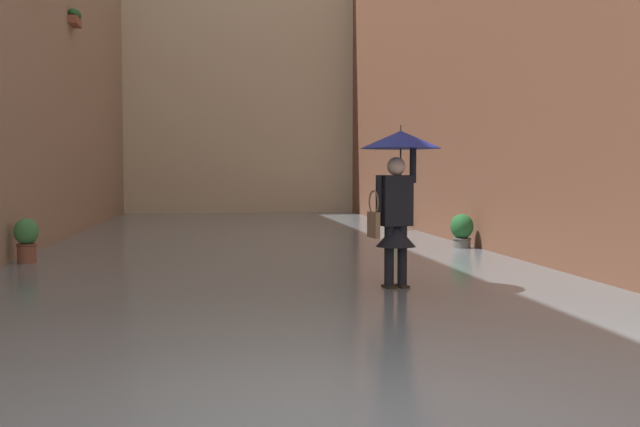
# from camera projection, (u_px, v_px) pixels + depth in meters

# --- Properties ---
(ground_plane) EXTENTS (60.00, 60.00, 0.00)m
(ground_plane) POSITION_uv_depth(u_px,v_px,m) (257.00, 244.00, 16.05)
(ground_plane) COLOR gray
(flood_water) EXTENTS (9.09, 29.41, 0.07)m
(flood_water) POSITION_uv_depth(u_px,v_px,m) (257.00, 243.00, 16.05)
(flood_water) COLOR slate
(flood_water) RESTS_ON ground_plane
(building_facade_far) EXTENTS (11.89, 1.80, 12.74)m
(building_facade_far) POSITION_uv_depth(u_px,v_px,m) (239.00, 43.00, 28.19)
(building_facade_far) COLOR beige
(building_facade_far) RESTS_ON ground_plane
(person_wading) EXTENTS (1.01, 1.01, 2.10)m
(person_wading) POSITION_uv_depth(u_px,v_px,m) (398.00, 175.00, 9.45)
(person_wading) COLOR #2D2319
(person_wading) RESTS_ON ground_plane
(potted_plant_far_left) EXTENTS (0.44, 0.44, 0.72)m
(potted_plant_far_left) POSITION_uv_depth(u_px,v_px,m) (462.00, 231.00, 14.61)
(potted_plant_far_left) COLOR #66605B
(potted_plant_far_left) RESTS_ON ground_plane
(potted_plant_far_right) EXTENTS (0.39, 0.39, 0.79)m
(potted_plant_far_right) POSITION_uv_depth(u_px,v_px,m) (26.00, 240.00, 12.17)
(potted_plant_far_right) COLOR brown
(potted_plant_far_right) RESTS_ON ground_plane
(potted_plant_mid_left) EXTENTS (0.41, 0.41, 0.73)m
(potted_plant_mid_left) POSITION_uv_depth(u_px,v_px,m) (394.00, 216.00, 19.33)
(potted_plant_mid_left) COLOR brown
(potted_plant_mid_left) RESTS_ON ground_plane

